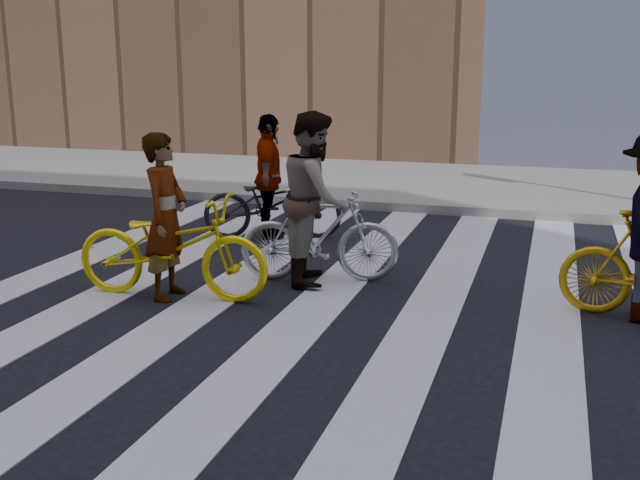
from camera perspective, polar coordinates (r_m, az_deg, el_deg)
The scene contains 9 objects.
ground at distance 7.17m, azimuth 3.71°, elevation -5.80°, with size 100.00×100.00×0.00m, color black.
sidewalk_far at distance 14.35m, azimuth 10.91°, elevation 4.07°, with size 100.00×5.00×0.15m, color gray.
zebra_crosswalk at distance 7.17m, azimuth 3.71°, elevation -5.76°, with size 8.25×10.00×0.01m.
bike_yellow_left at distance 7.71m, azimuth -11.25°, elevation -0.49°, with size 0.71×2.04×1.07m, color yellow.
bike_silver_mid at distance 8.14m, azimuth -0.05°, elevation 0.38°, with size 0.49×1.73×1.04m, color silver.
bike_dark_rear at distance 10.16m, azimuth -3.63°, elevation 2.85°, with size 0.65×1.88×0.99m, color black.
rider_left at distance 7.67m, azimuth -11.68°, elevation 1.76°, with size 0.61×0.40×1.68m, color slate.
rider_mid at distance 8.07m, azimuth -0.39°, elevation 3.23°, with size 0.90×0.70×1.86m, color slate.
rider_rear at distance 10.12m, azimuth -3.93°, elevation 4.81°, with size 0.99×0.41×1.68m, color slate.
Camera 1 is at (1.58, -6.58, 2.37)m, focal length 42.00 mm.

